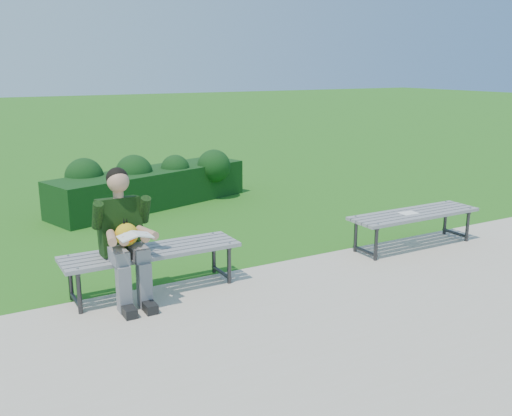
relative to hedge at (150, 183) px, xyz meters
The scene contains 7 objects.
ground 3.53m from the hedge, 87.28° to the right, with size 80.00×80.00×0.00m.
walkway 5.27m from the hedge, 88.18° to the right, with size 30.00×3.50×0.02m.
hedge is the anchor object (origin of this frame).
bench_left 3.84m from the hedge, 108.87° to the right, with size 1.80×0.50×0.46m.
bench_right 4.40m from the hedge, 60.46° to the right, with size 1.80×0.50×0.46m.
seated_boy 4.04m from the hedge, 112.49° to the right, with size 0.56×0.76×1.31m.
paper_sheet 4.35m from the hedge, 61.60° to the right, with size 0.23×0.17×0.01m.
Camera 1 is at (-3.17, -5.43, 2.28)m, focal length 40.00 mm.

